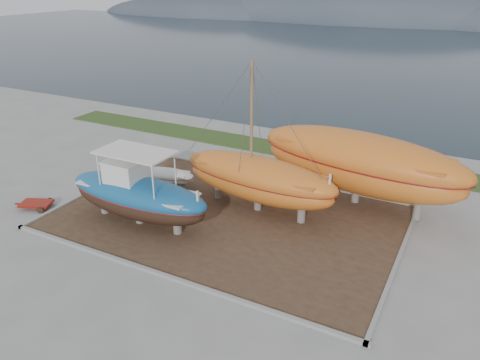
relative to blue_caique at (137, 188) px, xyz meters
The scene contains 11 objects.
ground 4.61m from the blue_caique, 18.26° to the right, with size 140.00×140.00×0.00m, color gray.
dirt_patch 5.18m from the blue_caique, 34.86° to the left, with size 18.00×12.00×0.06m, color #422D1E.
curb_frame 5.16m from the blue_caique, 34.86° to the left, with size 18.60×12.60×0.15m, color gray, non-canonical shape.
grass_strip 14.88m from the blue_caique, 74.67° to the left, with size 44.00×3.00×0.08m, color #284219.
sea 68.86m from the blue_caique, 86.75° to the left, with size 260.00×100.00×0.04m, color #182630, non-canonical shape.
mountain_ridge 123.79m from the blue_caique, 88.20° to the left, with size 200.00×36.00×20.00m, color #333D49, non-canonical shape.
blue_caique is the anchor object (origin of this frame).
white_dinghy 4.93m from the blue_caique, 109.17° to the left, with size 3.82×1.43×1.15m, color silver, non-canonical shape.
orange_sailboat 6.89m from the blue_caique, 41.43° to the left, with size 9.43×2.78×8.24m, color orange, non-canonical shape.
orange_bare_hull 12.38m from the blue_caique, 39.46° to the left, with size 12.37×3.71×4.05m, color orange, non-canonical shape.
red_trailer 6.80m from the blue_caique, 167.98° to the right, with size 2.54×1.27×0.36m, color maroon, non-canonical shape.
Camera 1 is at (11.15, -15.75, 12.29)m, focal length 35.00 mm.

